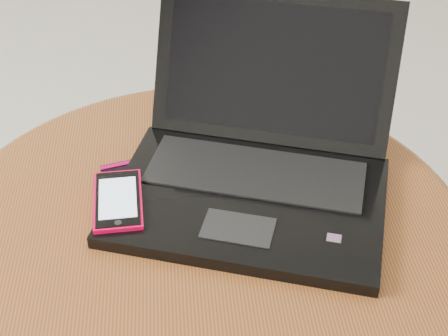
{
  "coord_description": "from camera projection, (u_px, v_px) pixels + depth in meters",
  "views": [
    {
      "loc": [
        -0.07,
        -0.58,
        1.09
      ],
      "look_at": [
        -0.01,
        0.05,
        0.59
      ],
      "focal_mm": 54.2,
      "sensor_mm": 36.0,
      "label": 1
    }
  ],
  "objects": [
    {
      "name": "table",
      "position": [
        204.0,
        289.0,
        0.88
      ],
      "size": [
        0.67,
        0.67,
        0.53
      ],
      "color": "#5B2814",
      "rests_on": "ground"
    },
    {
      "name": "laptop",
      "position": [
        256.0,
        160.0,
        0.85
      ],
      "size": [
        0.41,
        0.4,
        0.2
      ],
      "color": "black",
      "rests_on": "table"
    },
    {
      "name": "phone_pink",
      "position": [
        118.0,
        201.0,
        0.82
      ],
      "size": [
        0.06,
        0.11,
        0.01
      ],
      "color": "#F1033D",
      "rests_on": "phone_black"
    },
    {
      "name": "phone_black",
      "position": [
        136.0,
        194.0,
        0.85
      ],
      "size": [
        0.1,
        0.14,
        0.01
      ],
      "color": "black",
      "rests_on": "table"
    }
  ]
}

